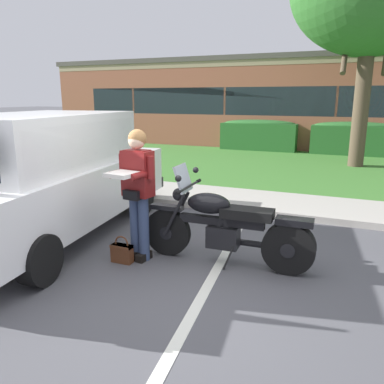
{
  "coord_description": "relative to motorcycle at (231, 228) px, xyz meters",
  "views": [
    {
      "loc": [
        1.74,
        -3.79,
        2.08
      ],
      "look_at": [
        -0.22,
        0.85,
        0.85
      ],
      "focal_mm": 36.21,
      "sensor_mm": 36.0,
      "label": 1
    }
  ],
  "objects": [
    {
      "name": "ground_plane",
      "position": [
        -0.4,
        -0.66,
        -0.49
      ],
      "size": [
        140.0,
        140.0,
        0.0
      ],
      "primitive_type": "plane",
      "color": "#4C4C51"
    },
    {
      "name": "curb_strip",
      "position": [
        -0.4,
        2.25,
        -0.43
      ],
      "size": [
        60.0,
        0.2,
        0.12
      ],
      "primitive_type": "cube",
      "color": "#ADA89E",
      "rests_on": "ground"
    },
    {
      "name": "concrete_walk",
      "position": [
        -0.4,
        3.1,
        -0.45
      ],
      "size": [
        60.0,
        1.5,
        0.08
      ],
      "primitive_type": "cube",
      "color": "#ADA89E",
      "rests_on": "ground"
    },
    {
      "name": "grass_lawn",
      "position": [
        -0.4,
        7.4,
        -0.46
      ],
      "size": [
        60.0,
        7.1,
        0.06
      ],
      "primitive_type": "cube",
      "color": "#3D752D",
      "rests_on": "ground"
    },
    {
      "name": "stall_stripe_0",
      "position": [
        -2.82,
        -0.46,
        -0.49
      ],
      "size": [
        0.6,
        4.39,
        0.01
      ],
      "primitive_type": "cube",
      "rotation": [
        0.0,
        0.0,
        0.11
      ],
      "color": "silver",
      "rests_on": "ground"
    },
    {
      "name": "stall_stripe_1",
      "position": [
        -0.08,
        -0.46,
        -0.49
      ],
      "size": [
        0.6,
        4.39,
        0.01
      ],
      "primitive_type": "cube",
      "rotation": [
        0.0,
        0.0,
        0.11
      ],
      "color": "silver",
      "rests_on": "ground"
    },
    {
      "name": "motorcycle",
      "position": [
        0.0,
        0.0,
        0.0
      ],
      "size": [
        2.24,
        0.82,
        1.26
      ],
      "color": "black",
      "rests_on": "ground"
    },
    {
      "name": "rider_person",
      "position": [
        -1.16,
        -0.32,
        0.52
      ],
      "size": [
        0.53,
        0.61,
        1.7
      ],
      "color": "black",
      "rests_on": "ground"
    },
    {
      "name": "handbag",
      "position": [
        -1.31,
        -0.5,
        -0.34
      ],
      "size": [
        0.28,
        0.13,
        0.36
      ],
      "color": "#562D19",
      "rests_on": "ground"
    },
    {
      "name": "parked_suv_adjacent",
      "position": [
        -2.88,
        -0.08,
        0.47
      ],
      "size": [
        2.46,
        5.02,
        1.86
      ],
      "color": "white",
      "rests_on": "ground"
    },
    {
      "name": "hedge_left",
      "position": [
        -2.21,
        10.8,
        0.16
      ],
      "size": [
        2.95,
        0.9,
        1.24
      ],
      "color": "#286028",
      "rests_on": "ground"
    },
    {
      "name": "hedge_center_left",
      "position": [
        1.28,
        10.8,
        0.16
      ],
      "size": [
        2.96,
        0.9,
        1.24
      ],
      "color": "#286028",
      "rests_on": "ground"
    },
    {
      "name": "brick_building",
      "position": [
        0.58,
        16.31,
        1.38
      ],
      "size": [
        25.59,
        10.81,
        3.73
      ],
      "color": "#93513D",
      "rests_on": "ground"
    }
  ]
}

